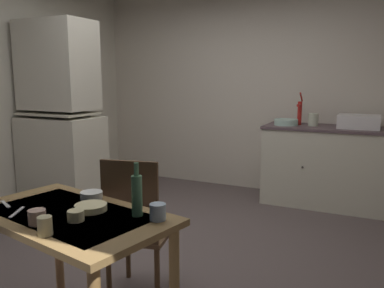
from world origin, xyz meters
name	(u,v)px	position (x,y,z in m)	size (l,w,h in m)	color
ground_plane	(170,246)	(0.00, 0.00, 0.00)	(5.31, 5.31, 0.00)	#564A48
wall_back	(248,89)	(0.00, 2.20, 1.35)	(4.33, 0.10, 2.70)	beige
hutch_cabinet	(61,123)	(-1.66, 0.45, 0.99)	(0.88, 0.59, 2.11)	beige
counter_cabinet	(325,166)	(1.08, 1.83, 0.47)	(1.42, 0.64, 0.93)	beige
sink_basin	(359,121)	(1.41, 1.83, 1.01)	(0.44, 0.34, 0.15)	silver
hand_pump	(300,111)	(0.75, 1.88, 1.10)	(0.05, 0.27, 0.39)	#B21E19
mixing_bowl_counter	(286,122)	(0.61, 1.78, 0.97)	(0.28, 0.28, 0.07)	#ADD1C1
stoneware_crock	(313,120)	(0.92, 1.84, 1.01)	(0.12, 0.12, 0.15)	beige
dining_table	(70,233)	(0.13, -1.37, 0.66)	(1.26, 0.86, 0.77)	brown
chair_far_side	(137,227)	(0.19, -0.82, 0.51)	(0.48, 0.48, 0.99)	#503721
serving_bowl_wide	(91,195)	(0.07, -1.12, 0.80)	(0.13, 0.13, 0.04)	white
soup_bowl_small	(91,207)	(0.21, -1.29, 0.79)	(0.18, 0.18, 0.04)	beige
teacup_mint	(76,216)	(0.25, -1.45, 0.80)	(0.09, 0.09, 0.06)	beige
mug_tall	(158,212)	(0.62, -1.25, 0.82)	(0.08, 0.08, 0.09)	#9EB2C6
mug_dark	(45,226)	(0.25, -1.65, 0.82)	(0.07, 0.07, 0.09)	beige
teacup_cream	(37,217)	(0.10, -1.57, 0.81)	(0.09, 0.09, 0.07)	tan
glass_bottle	(137,194)	(0.49, -1.25, 0.89)	(0.06, 0.06, 0.29)	#4C7F56
table_knife	(17,212)	(-0.13, -1.49, 0.78)	(0.18, 0.02, 0.01)	silver
teaspoon_near_bowl	(5,204)	(-0.30, -1.42, 0.78)	(0.15, 0.02, 0.01)	beige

